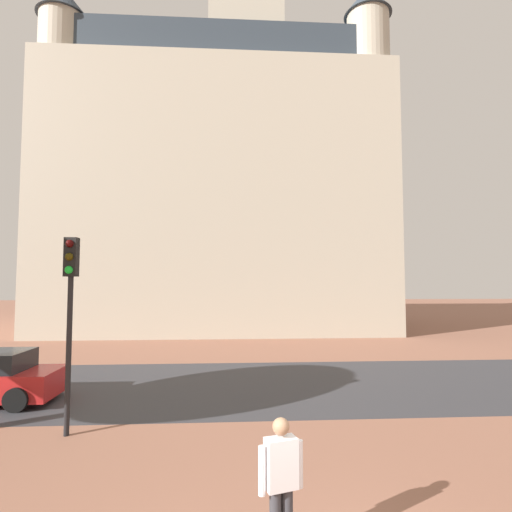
{
  "coord_description": "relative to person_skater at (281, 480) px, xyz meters",
  "views": [
    {
      "loc": [
        -0.91,
        -3.74,
        3.47
      ],
      "look_at": [
        -0.08,
        9.73,
        4.32
      ],
      "focal_mm": 27.78,
      "sensor_mm": 36.0,
      "label": 1
    }
  ],
  "objects": [
    {
      "name": "traffic_light_pole",
      "position": [
        -4.32,
        4.2,
        2.17
      ],
      "size": [
        0.28,
        0.34,
        4.47
      ],
      "color": "black",
      "rests_on": "ground_plane"
    },
    {
      "name": "ground_plane",
      "position": [
        0.28,
        8.61,
        -0.96
      ],
      "size": [
        120.0,
        120.0,
        0.0
      ],
      "primitive_type": "plane",
      "color": "#93604C"
    },
    {
      "name": "street_asphalt_strip",
      "position": [
        0.28,
        8.35,
        -0.96
      ],
      "size": [
        120.0,
        7.02,
        0.0
      ],
      "primitive_type": "cube",
      "color": "#38383D",
      "rests_on": "ground_plane"
    },
    {
      "name": "landmark_building",
      "position": [
        -1.28,
        26.13,
        10.06
      ],
      "size": [
        23.4,
        15.47,
        35.33
      ],
      "color": "#B2A893",
      "rests_on": "ground_plane"
    },
    {
      "name": "person_skater",
      "position": [
        0.0,
        0.0,
        0.0
      ],
      "size": [
        0.59,
        0.37,
        1.73
      ],
      "color": "#333338",
      "rests_on": "ground_plane"
    }
  ]
}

